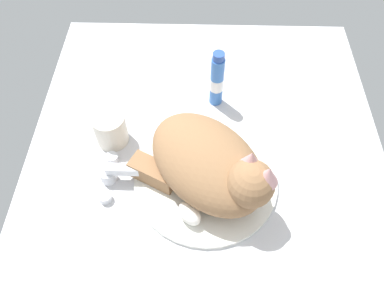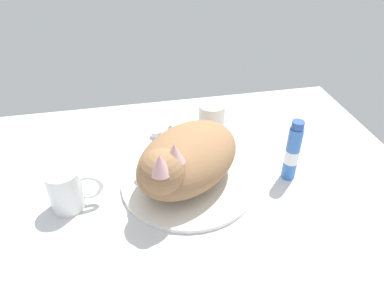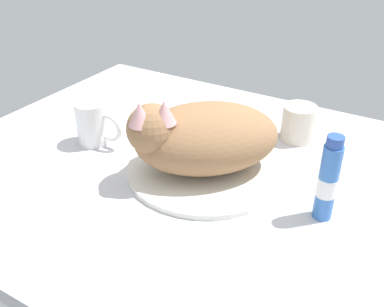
% 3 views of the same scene
% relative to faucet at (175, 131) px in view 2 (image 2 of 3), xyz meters
% --- Properties ---
extents(ground_plane, '(1.10, 0.83, 0.03)m').
position_rel_faucet_xyz_m(ground_plane, '(0.00, -0.19, -0.04)').
color(ground_plane, silver).
extents(sink_basin, '(0.31, 0.31, 0.01)m').
position_rel_faucet_xyz_m(sink_basin, '(0.00, -0.19, -0.02)').
color(sink_basin, silver).
rests_on(sink_basin, ground_plane).
extents(faucet, '(0.13, 0.12, 0.05)m').
position_rel_faucet_xyz_m(faucet, '(0.00, 0.00, 0.00)').
color(faucet, silver).
rests_on(faucet, ground_plane).
extents(cat, '(0.33, 0.33, 0.16)m').
position_rel_faucet_xyz_m(cat, '(-0.01, -0.20, 0.06)').
color(cat, '#936B47').
rests_on(cat, sink_basin).
extents(coffee_mug, '(0.11, 0.07, 0.10)m').
position_rel_faucet_xyz_m(coffee_mug, '(-0.27, -0.22, 0.02)').
color(coffee_mug, white).
rests_on(coffee_mug, ground_plane).
extents(rinse_cup, '(0.07, 0.07, 0.08)m').
position_rel_faucet_xyz_m(rinse_cup, '(0.11, 0.02, 0.02)').
color(rinse_cup, silver).
rests_on(rinse_cup, ground_plane).
extents(toothpaste_bottle, '(0.03, 0.03, 0.15)m').
position_rel_faucet_xyz_m(toothpaste_bottle, '(0.24, -0.22, 0.05)').
color(toothpaste_bottle, '#3870C6').
rests_on(toothpaste_bottle, ground_plane).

